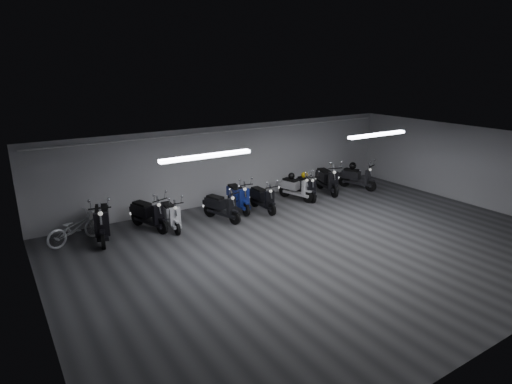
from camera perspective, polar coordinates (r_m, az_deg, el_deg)
floor at (r=12.12m, az=8.89°, el=-7.23°), size 14.00×10.00×0.01m
ceiling at (r=11.28m, az=9.53°, el=5.92°), size 14.00×10.00×0.01m
back_wall at (r=15.56m, az=-3.13°, el=3.83°), size 14.00×0.01×2.80m
left_wall at (r=8.92m, az=-27.20°, el=-8.25°), size 0.01×10.00×2.80m
right_wall at (r=17.00m, az=27.18°, el=3.10°), size 0.01×10.00×2.80m
fluor_strip_left at (r=10.45m, az=-6.65°, el=4.81°), size 2.40×0.18×0.08m
fluor_strip_right at (r=14.10m, az=15.95°, el=7.40°), size 2.40×0.18×0.08m
conduit at (r=15.26m, az=-3.04°, el=8.24°), size 13.60×0.05×0.05m
scooter_0 at (r=12.89m, az=-19.99°, el=-3.07°), size 1.11×2.07×1.46m
scooter_1 at (r=13.32m, az=-14.23°, el=-2.25°), size 1.15×1.87×1.32m
scooter_2 at (r=13.23m, az=-11.38°, el=-2.45°), size 0.63×1.64×1.20m
scooter_3 at (r=13.72m, az=-4.64°, el=-1.36°), size 1.06×1.77×1.25m
scooter_4 at (r=14.59m, az=-2.37°, el=-0.03°), size 0.77×1.84×1.33m
scooter_5 at (r=14.56m, az=0.92°, el=-0.28°), size 0.55×1.64×1.22m
scooter_6 at (r=15.86m, az=5.41°, el=1.09°), size 0.97×1.73×1.22m
scooter_7 at (r=16.03m, az=6.82°, el=1.17°), size 0.89×1.69×1.20m
scooter_8 at (r=16.84m, az=9.56°, el=2.19°), size 1.11×1.99×1.41m
scooter_9 at (r=17.63m, az=13.49°, el=2.40°), size 1.15×1.82×1.28m
bicycle at (r=13.08m, az=-23.15°, el=-4.06°), size 1.76×1.09×1.07m
helmet_0 at (r=15.92m, az=4.78°, el=2.17°), size 0.25×0.25×0.25m
helmet_1 at (r=17.65m, az=12.85°, el=3.46°), size 0.29×0.29×0.29m
helmet_2 at (r=16.15m, az=6.50°, el=2.29°), size 0.25×0.25×0.25m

